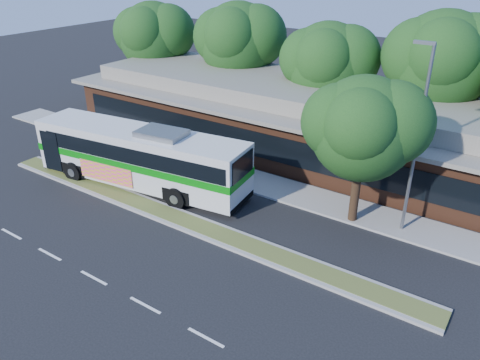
{
  "coord_description": "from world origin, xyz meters",
  "views": [
    {
      "loc": [
        14.01,
        -14.6,
        12.51
      ],
      "look_at": [
        2.14,
        2.84,
        2.0
      ],
      "focal_mm": 35.0,
      "sensor_mm": 36.0,
      "label": 1
    }
  ],
  "objects_px": {
    "transit_bus": "(141,153)",
    "lamp_post": "(417,137)",
    "sedan": "(119,111)",
    "sidewalk_tree": "(372,127)"
  },
  "relations": [
    {
      "from": "transit_bus",
      "to": "lamp_post",
      "type": "bearing_deg",
      "value": 7.12
    },
    {
      "from": "sedan",
      "to": "sidewalk_tree",
      "type": "bearing_deg",
      "value": -93.27
    },
    {
      "from": "lamp_post",
      "to": "sedan",
      "type": "bearing_deg",
      "value": 170.86
    },
    {
      "from": "transit_bus",
      "to": "sidewalk_tree",
      "type": "xyz_separation_m",
      "value": [
        11.98,
        3.2,
        3.06
      ]
    },
    {
      "from": "lamp_post",
      "to": "sidewalk_tree",
      "type": "xyz_separation_m",
      "value": [
        -1.96,
        -0.4,
        0.2
      ]
    },
    {
      "from": "transit_bus",
      "to": "sidewalk_tree",
      "type": "bearing_deg",
      "value": 7.6
    },
    {
      "from": "transit_bus",
      "to": "sedan",
      "type": "distance_m",
      "value": 12.62
    },
    {
      "from": "sedan",
      "to": "sidewalk_tree",
      "type": "distance_m",
      "value": 22.9
    },
    {
      "from": "transit_bus",
      "to": "sedan",
      "type": "relative_size",
      "value": 2.83
    },
    {
      "from": "lamp_post",
      "to": "sidewalk_tree",
      "type": "distance_m",
      "value": 2.01
    }
  ]
}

